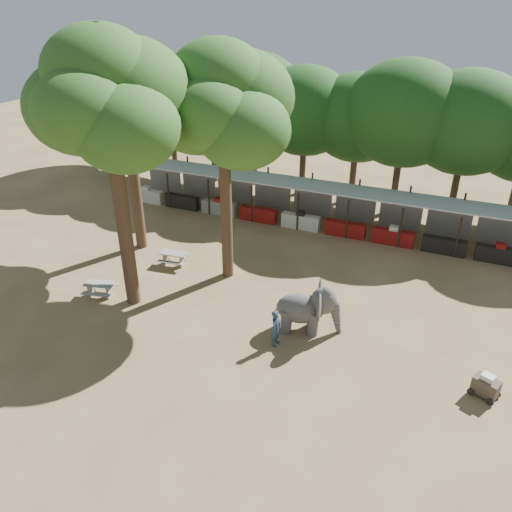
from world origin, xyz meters
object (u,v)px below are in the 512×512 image
at_px(picnic_table_far, 174,257).
at_px(cart_front, 486,386).
at_px(yard_tree_back, 222,105).
at_px(handler, 276,328).
at_px(yard_tree_center, 107,100).
at_px(picnic_table_near, 100,288).
at_px(yard_tree_left, 125,99).
at_px(elephant, 308,308).

relative_size(picnic_table_far, cart_front, 1.37).
bearing_deg(yard_tree_back, handler, -45.75).
bearing_deg(yard_tree_center, picnic_table_near, -165.44).
bearing_deg(cart_front, yard_tree_back, -176.32).
bearing_deg(picnic_table_near, yard_tree_left, 90.66).
bearing_deg(yard_tree_back, elephant, -30.05).
xyz_separation_m(handler, picnic_table_near, (-9.08, 0.19, -0.36)).
relative_size(yard_tree_left, yard_tree_center, 0.92).
bearing_deg(yard_tree_back, yard_tree_center, -126.86).
bearing_deg(elephant, yard_tree_back, 135.37).
relative_size(yard_tree_center, picnic_table_near, 7.23).
bearing_deg(yard_tree_left, yard_tree_back, -9.46).
relative_size(handler, picnic_table_far, 1.03).
height_order(picnic_table_near, picnic_table_far, picnic_table_far).
height_order(yard_tree_back, cart_front, yard_tree_back).
bearing_deg(yard_tree_left, handler, -28.12).
distance_m(picnic_table_near, picnic_table_far, 4.39).
relative_size(elephant, picnic_table_near, 1.78).
distance_m(handler, cart_front, 8.02).
bearing_deg(elephant, picnic_table_near, 172.89).
height_order(yard_tree_center, elephant, yard_tree_center).
height_order(yard_tree_center, yard_tree_back, yard_tree_center).
xyz_separation_m(yard_tree_back, picnic_table_far, (-2.98, -0.33, -8.07)).
bearing_deg(cart_front, picnic_table_far, -171.64).
relative_size(yard_tree_center, cart_front, 10.45).
distance_m(yard_tree_left, picnic_table_near, 9.55).
relative_size(handler, cart_front, 1.42).
bearing_deg(handler, cart_front, -84.89).
distance_m(handler, picnic_table_far, 8.61).
bearing_deg(handler, picnic_table_near, 92.60).
relative_size(handler, picnic_table_near, 0.98).
height_order(yard_tree_back, picnic_table_far, yard_tree_back).
xyz_separation_m(handler, cart_front, (8.01, 0.19, -0.34)).
height_order(picnic_table_near, cart_front, cart_front).
distance_m(handler, picnic_table_near, 9.09).
bearing_deg(cart_front, yard_tree_left, -173.17).
distance_m(yard_tree_left, cart_front, 20.76).
xyz_separation_m(picnic_table_far, cart_front, (15.47, -4.09, 0.00)).
height_order(picnic_table_far, cart_front, cart_front).
height_order(yard_tree_left, picnic_table_far, yard_tree_left).
bearing_deg(yard_tree_left, picnic_table_near, -75.48).
height_order(yard_tree_left, elephant, yard_tree_left).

